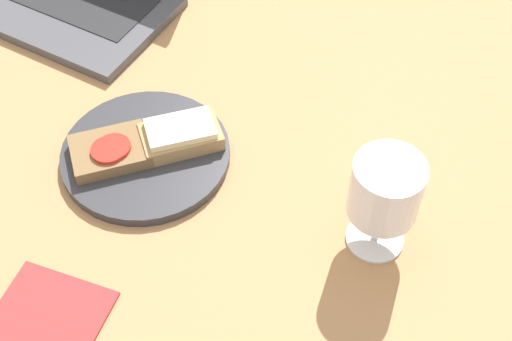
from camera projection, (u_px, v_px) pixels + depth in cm
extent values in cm
cube|color=#B27F51|center=(196.00, 188.00, 91.27)|extent=(140.00, 140.00, 3.00)
cylinder|color=#333338|center=(148.00, 153.00, 92.12)|extent=(21.80, 21.80, 1.40)
cube|color=#A88456|center=(181.00, 137.00, 91.50)|extent=(11.32, 11.56, 2.11)
cube|color=#F4EAB7|center=(180.00, 129.00, 90.32)|extent=(9.70, 9.77, 0.94)
cube|color=brown|center=(110.00, 151.00, 90.10)|extent=(11.80, 11.93, 1.85)
cylinder|color=red|center=(114.00, 147.00, 88.99)|extent=(4.34, 4.34, 0.51)
cylinder|color=red|center=(109.00, 150.00, 88.71)|extent=(4.45, 4.45, 0.52)
cylinder|color=white|center=(374.00, 238.00, 84.33)|extent=(6.87, 6.87, 0.40)
cylinder|color=white|center=(378.00, 224.00, 81.97)|extent=(0.85, 0.85, 5.68)
cylinder|color=white|center=(386.00, 189.00, 76.90)|extent=(7.99, 7.99, 7.40)
cylinder|color=white|center=(384.00, 198.00, 78.11)|extent=(7.35, 7.35, 4.28)
cube|color=#4C4C51|center=(60.00, 4.00, 111.35)|extent=(34.34, 20.60, 1.56)
cube|color=#B23333|center=(40.00, 332.00, 76.74)|extent=(14.30, 16.21, 0.40)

